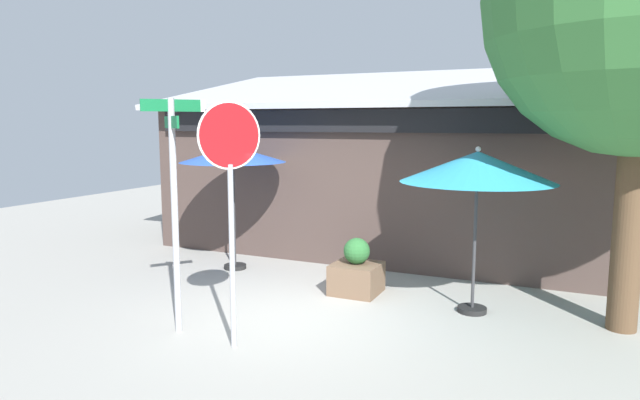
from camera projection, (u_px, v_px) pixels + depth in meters
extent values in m
cube|color=#9E9B93|center=(292.00, 318.00, 8.51)|extent=(28.00, 28.00, 0.10)
cube|color=#473833|center=(386.00, 176.00, 13.22)|extent=(9.47, 4.72, 3.27)
cube|color=silver|center=(386.00, 86.00, 12.80)|extent=(9.97, 5.36, 1.11)
cube|color=black|center=(349.00, 121.00, 10.87)|extent=(8.87, 0.16, 0.44)
cylinder|color=#A8AAB2|center=(175.00, 218.00, 7.61)|extent=(0.09, 0.09, 3.21)
cube|color=#116B38|center=(171.00, 105.00, 7.41)|extent=(0.52, 0.63, 0.16)
cube|color=#116B38|center=(171.00, 122.00, 7.44)|extent=(0.63, 0.52, 0.16)
cube|color=white|center=(203.00, 106.00, 7.59)|extent=(0.06, 0.07, 0.16)
cylinder|color=#A8AAB2|center=(232.00, 258.00, 7.11)|extent=(0.07, 0.07, 2.37)
cylinder|color=white|center=(229.00, 135.00, 6.90)|extent=(0.45, 0.73, 0.85)
cylinder|color=red|center=(229.00, 135.00, 6.90)|extent=(0.44, 0.69, 0.80)
cylinder|color=black|center=(235.00, 267.00, 11.18)|extent=(0.44, 0.44, 0.08)
cylinder|color=#333335|center=(234.00, 215.00, 11.04)|extent=(0.05, 0.05, 2.18)
cone|color=#2D56B7|center=(233.00, 154.00, 10.88)|extent=(2.07, 2.07, 0.31)
sphere|color=silver|center=(233.00, 145.00, 10.85)|extent=(0.08, 0.08, 0.08)
cylinder|color=black|center=(472.00, 310.00, 8.61)|extent=(0.44, 0.44, 0.08)
cylinder|color=#333335|center=(474.00, 247.00, 8.47)|extent=(0.05, 0.05, 2.06)
cone|color=#2D99BC|center=(477.00, 167.00, 8.31)|extent=(2.29, 2.29, 0.46)
sphere|color=silver|center=(478.00, 149.00, 8.27)|extent=(0.08, 0.08, 0.08)
cylinder|color=brown|center=(629.00, 227.00, 7.69)|extent=(0.40, 0.40, 2.93)
cube|color=brown|center=(356.00, 278.00, 9.55)|extent=(0.78, 0.78, 0.51)
sphere|color=#28602D|center=(357.00, 251.00, 9.48)|extent=(0.45, 0.45, 0.45)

